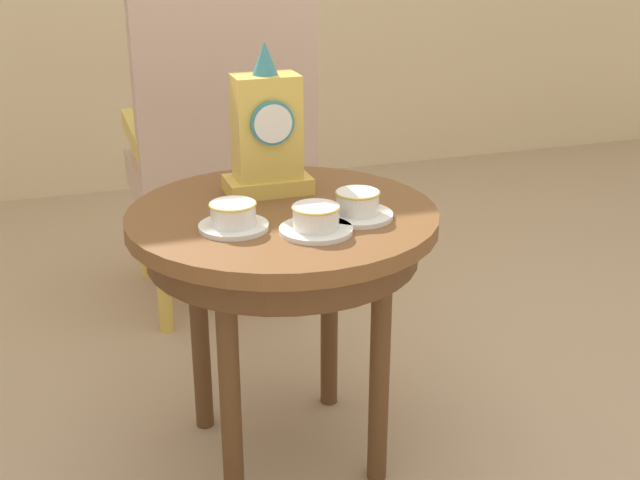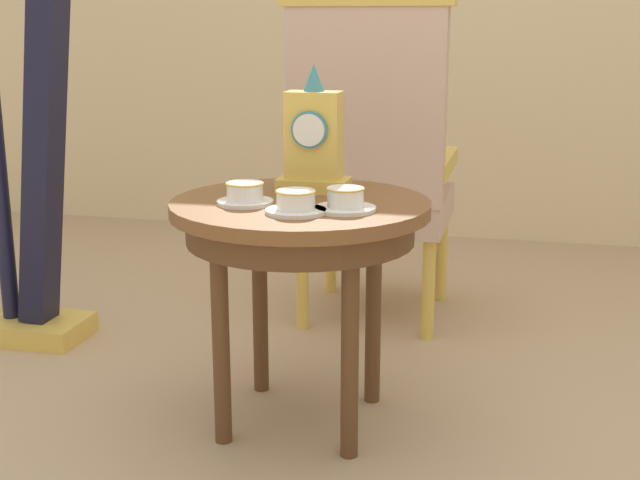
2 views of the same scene
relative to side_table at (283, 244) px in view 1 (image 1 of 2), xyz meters
The scene contains 7 objects.
ground_plane 0.54m from the side_table, 42.98° to the right, with size 10.00×10.00×0.00m, color tan.
side_table is the anchor object (origin of this frame).
teacup_left 0.18m from the side_table, 148.89° to the right, with size 0.14×0.14×0.06m.
teacup_right 0.18m from the side_table, 79.55° to the right, with size 0.15×0.15×0.06m.
teacup_center 0.19m from the side_table, 33.88° to the right, with size 0.15×0.15×0.06m.
mantel_clock 0.25m from the side_table, 88.26° to the left, with size 0.19×0.11×0.34m.
armchair 0.82m from the side_table, 86.99° to the left, with size 0.56×0.53×1.14m.
Camera 1 is at (-0.49, -1.55, 1.20)m, focal length 46.13 mm.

